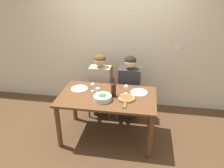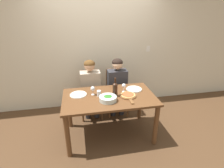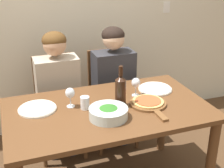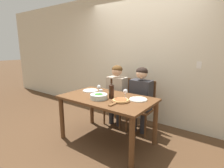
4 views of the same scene
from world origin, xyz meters
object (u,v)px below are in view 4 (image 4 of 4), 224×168
(broccoli_bowl, at_px, (99,96))
(wine_glass_right, at_px, (125,92))
(water_tumbler, at_px, (101,92))
(wine_bottle, at_px, (111,90))
(chair_right, at_px, (143,104))
(pizza_on_board, at_px, (120,101))
(dinner_plate_right, at_px, (138,99))
(wine_glass_left, at_px, (99,87))
(person_woman, at_px, (116,90))
(person_man, at_px, (141,94))
(dinner_plate_left, at_px, (90,90))
(chair_left, at_px, (119,99))

(broccoli_bowl, xyz_separation_m, wine_glass_right, (0.32, 0.26, 0.07))
(water_tumbler, bearing_deg, wine_bottle, -10.71)
(chair_right, height_order, pizza_on_board, chair_right)
(pizza_on_board, bearing_deg, dinner_plate_right, 53.01)
(water_tumbler, bearing_deg, wine_glass_left, 144.87)
(wine_glass_left, bearing_deg, water_tumbler, -35.13)
(person_woman, distance_m, person_man, 0.53)
(dinner_plate_left, distance_m, dinner_plate_right, 0.97)
(chair_right, height_order, wine_glass_left, chair_right)
(chair_right, relative_size, broccoli_bowl, 3.48)
(wine_glass_left, bearing_deg, chair_left, 89.91)
(chair_left, height_order, broccoli_bowl, chair_left)
(water_tumbler, bearing_deg, chair_right, 57.92)
(chair_right, bearing_deg, dinner_plate_right, -71.47)
(wine_glass_right, xyz_separation_m, water_tumbler, (-0.44, -0.08, -0.06))
(broccoli_bowl, bearing_deg, wine_glass_left, 129.63)
(person_man, distance_m, wine_glass_right, 0.53)
(chair_right, bearing_deg, wine_bottle, -103.75)
(person_woman, relative_size, dinner_plate_right, 4.36)
(dinner_plate_left, bearing_deg, chair_left, 68.42)
(person_woman, bearing_deg, wine_glass_right, -44.18)
(person_man, bearing_deg, wine_bottle, -106.12)
(chair_right, bearing_deg, wine_glass_right, -90.54)
(wine_bottle, height_order, dinner_plate_left, wine_bottle)
(chair_left, distance_m, dinner_plate_left, 0.71)
(person_man, relative_size, wine_bottle, 3.82)
(chair_left, height_order, dinner_plate_left, chair_left)
(chair_right, distance_m, pizza_on_board, 0.86)
(dinner_plate_left, xyz_separation_m, water_tumbler, (0.33, -0.10, 0.04))
(wine_glass_left, bearing_deg, wine_bottle, -17.98)
(chair_right, xyz_separation_m, pizza_on_board, (0.02, -0.81, 0.28))
(broccoli_bowl, relative_size, dinner_plate_right, 0.98)
(chair_left, xyz_separation_m, chair_right, (0.53, 0.00, 0.00))
(wine_glass_left, bearing_deg, dinner_plate_left, 171.69)
(wine_bottle, height_order, pizza_on_board, wine_bottle)
(dinner_plate_left, bearing_deg, broccoli_bowl, -32.64)
(person_woman, xyz_separation_m, wine_glass_left, (-0.00, -0.52, 0.15))
(person_man, bearing_deg, wine_glass_left, -135.50)
(dinner_plate_right, relative_size, water_tumbler, 2.93)
(dinner_plate_left, distance_m, water_tumbler, 0.35)
(person_woman, relative_size, person_man, 1.00)
(chair_right, height_order, person_man, person_man)
(person_woman, height_order, wine_glass_right, person_woman)
(person_woman, height_order, pizza_on_board, person_woman)
(chair_left, relative_size, wine_glass_right, 6.22)
(dinner_plate_left, bearing_deg, chair_right, 38.09)
(dinner_plate_left, xyz_separation_m, pizza_on_board, (0.79, -0.20, 0.01))
(person_woman, relative_size, wine_glass_right, 7.98)
(chair_right, xyz_separation_m, person_man, (0.00, -0.12, 0.23))
(person_man, distance_m, dinner_plate_left, 0.92)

